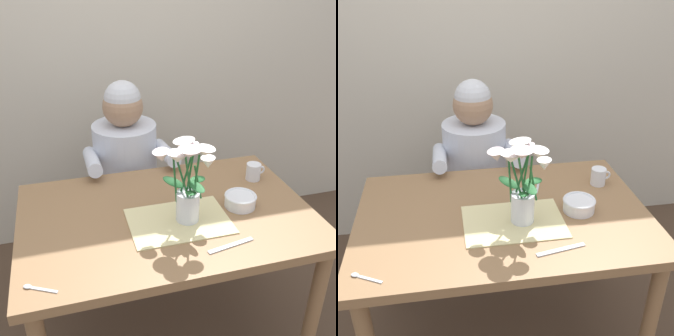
% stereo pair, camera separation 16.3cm
% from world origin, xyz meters
% --- Properties ---
extents(ground_plane, '(6.00, 6.00, 0.00)m').
position_xyz_m(ground_plane, '(0.00, 0.00, 0.00)').
color(ground_plane, '#4C3828').
extents(wood_panel_backdrop, '(4.00, 0.10, 2.50)m').
position_xyz_m(wood_panel_backdrop, '(0.00, 1.05, 1.25)').
color(wood_panel_backdrop, beige).
rests_on(wood_panel_backdrop, ground_plane).
extents(dining_table, '(1.20, 0.80, 0.74)m').
position_xyz_m(dining_table, '(0.00, 0.00, 0.64)').
color(dining_table, olive).
rests_on(dining_table, ground_plane).
extents(seated_person, '(0.45, 0.47, 1.14)m').
position_xyz_m(seated_person, '(-0.06, 0.62, 0.56)').
color(seated_person, '#4C4C56').
rests_on(seated_person, ground_plane).
extents(striped_placemat, '(0.40, 0.28, 0.00)m').
position_xyz_m(striped_placemat, '(0.03, -0.08, 0.74)').
color(striped_placemat, beige).
rests_on(striped_placemat, dining_table).
extents(flower_vase, '(0.27, 0.22, 0.35)m').
position_xyz_m(flower_vase, '(0.06, -0.08, 0.94)').
color(flower_vase, silver).
rests_on(flower_vase, dining_table).
extents(ceramic_bowl, '(0.14, 0.14, 0.06)m').
position_xyz_m(ceramic_bowl, '(0.31, -0.04, 0.77)').
color(ceramic_bowl, white).
rests_on(ceramic_bowl, dining_table).
extents(dinner_knife, '(0.19, 0.05, 0.00)m').
position_xyz_m(dinner_knife, '(0.17, -0.27, 0.74)').
color(dinner_knife, silver).
rests_on(dinner_knife, dining_table).
extents(tea_cup, '(0.09, 0.07, 0.08)m').
position_xyz_m(tea_cup, '(0.47, 0.16, 0.78)').
color(tea_cup, silver).
rests_on(tea_cup, dining_table).
extents(spoon_0, '(0.11, 0.07, 0.01)m').
position_xyz_m(spoon_0, '(-0.52, -0.30, 0.74)').
color(spoon_0, silver).
rests_on(spoon_0, dining_table).
extents(spoon_1, '(0.05, 0.12, 0.01)m').
position_xyz_m(spoon_1, '(0.20, 0.20, 0.74)').
color(spoon_1, silver).
rests_on(spoon_1, dining_table).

